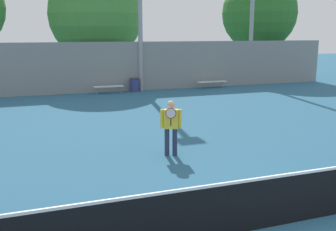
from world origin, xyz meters
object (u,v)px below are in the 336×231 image
at_px(tennis_net, 293,197).
at_px(trash_bin, 135,85).
at_px(tree_green_broad, 259,13).
at_px(bench_courtside_far, 212,82).
at_px(bench_courtside_near, 109,87).
at_px(tree_green_tall, 96,15).
at_px(tennis_player, 171,124).

distance_m(tennis_net, trash_bin, 17.61).
bearing_deg(tennis_net, tree_green_broad, 59.01).
bearing_deg(tennis_net, bench_courtside_far, 68.43).
distance_m(bench_courtside_near, tree_green_broad, 14.35).
height_order(bench_courtside_far, tree_green_broad, tree_green_broad).
xyz_separation_m(bench_courtside_far, tree_green_tall, (-6.62, 4.43, 4.34)).
relative_size(bench_courtside_near, bench_courtside_far, 0.87).
height_order(tree_green_tall, tree_green_broad, tree_green_broad).
bearing_deg(tennis_net, tree_green_tall, 89.44).
xyz_separation_m(trash_bin, tree_green_broad, (11.23, 4.03, 4.62)).
relative_size(bench_courtside_far, tree_green_tall, 0.25).
xyz_separation_m(tennis_net, tree_green_broad, (12.94, 21.56, 4.53)).
bearing_deg(tennis_player, tennis_net, -60.60).
height_order(tennis_net, trash_bin, tennis_net).
bearing_deg(bench_courtside_near, bench_courtside_far, 0.00).
distance_m(tennis_net, tree_green_broad, 25.55).
bearing_deg(trash_bin, tree_green_tall, 109.83).
relative_size(tennis_net, trash_bin, 14.78).
relative_size(tennis_player, tree_green_tall, 0.21).
bearing_deg(tennis_player, bench_courtside_near, 107.51).
relative_size(tennis_player, tree_green_broad, 0.21).
height_order(bench_courtside_near, bench_courtside_far, same).
relative_size(tree_green_tall, tree_green_broad, 0.99).
bearing_deg(bench_courtside_near, tennis_player, -93.43).
bearing_deg(bench_courtside_near, tennis_net, -90.18).
height_order(tennis_player, tree_green_broad, tree_green_broad).
height_order(tennis_net, bench_courtside_far, tennis_net).
xyz_separation_m(tree_green_tall, tree_green_broad, (12.73, -0.14, 0.29)).
distance_m(tennis_player, bench_courtside_near, 12.61).
bearing_deg(bench_courtside_near, trash_bin, 8.83).
bearing_deg(tree_green_tall, tennis_net, -90.56).
relative_size(bench_courtside_far, tree_green_broad, 0.25).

